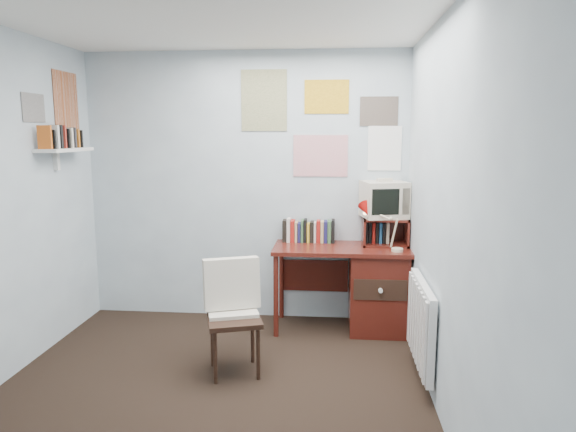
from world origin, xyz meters
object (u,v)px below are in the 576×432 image
at_px(wall_shelf, 65,150).
at_px(desk, 371,286).
at_px(desk_chair, 234,320).
at_px(radiator, 421,323).
at_px(desk_lamp, 398,231).
at_px(crt_tv, 384,198).
at_px(tv_riser, 385,231).

bearing_deg(wall_shelf, desk, 8.40).
bearing_deg(desk_chair, radiator, -16.31).
relative_size(desk_lamp, wall_shelf, 0.58).
bearing_deg(desk, radiator, -72.76).
height_order(desk_chair, wall_shelf, wall_shelf).
xyz_separation_m(crt_tv, radiator, (0.19, -1.06, -0.77)).
xyz_separation_m(desk_chair, radiator, (1.35, 0.02, 0.01)).
xyz_separation_m(desk, tv_riser, (0.12, 0.11, 0.48)).
distance_m(tv_riser, radiator, 1.15).
bearing_deg(desk_chair, wall_shelf, 142.21).
bearing_deg(crt_tv, desk, -141.90).
relative_size(desk_chair, tv_riser, 2.03).
height_order(desk_chair, tv_riser, tv_riser).
bearing_deg(tv_riser, desk_lamp, -72.05).
xyz_separation_m(desk, wall_shelf, (-2.57, -0.38, 1.21)).
xyz_separation_m(desk, desk_lamp, (0.20, -0.14, 0.54)).
height_order(tv_riser, radiator, tv_riser).
relative_size(desk_chair, radiator, 1.02).
bearing_deg(radiator, desk_chair, -179.16).
distance_m(desk_lamp, wall_shelf, 2.86).
distance_m(desk, desk_chair, 1.42).
bearing_deg(tv_riser, radiator, -80.72).
bearing_deg(tv_riser, desk_chair, -138.00).
xyz_separation_m(tv_riser, crt_tv, (-0.02, 0.02, 0.30)).
height_order(tv_riser, crt_tv, crt_tv).
distance_m(radiator, wall_shelf, 3.15).
relative_size(desk_lamp, tv_riser, 0.90).
height_order(desk_lamp, crt_tv, crt_tv).
bearing_deg(wall_shelf, crt_tv, 10.80).
distance_m(desk_chair, radiator, 1.35).
bearing_deg(tv_riser, wall_shelf, -169.68).
bearing_deg(radiator, crt_tv, 99.92).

